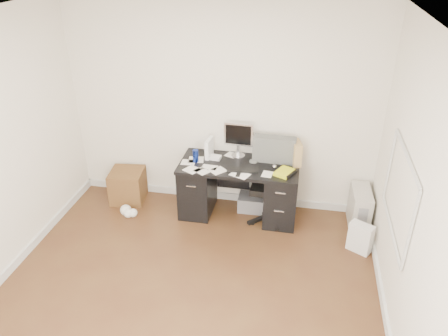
% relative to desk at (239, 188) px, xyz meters
% --- Properties ---
extents(ground, '(4.00, 4.00, 0.00)m').
position_rel_desk_xyz_m(ground, '(-0.30, -1.65, -0.40)').
color(ground, '#482717').
rests_on(ground, ground).
extents(room_shell, '(4.02, 4.02, 2.71)m').
position_rel_desk_xyz_m(room_shell, '(-0.27, -1.62, 1.26)').
color(room_shell, white).
rests_on(room_shell, ground).
extents(desk, '(1.50, 0.70, 0.75)m').
position_rel_desk_xyz_m(desk, '(0.00, 0.00, 0.00)').
color(desk, black).
rests_on(desk, ground).
extents(loose_papers, '(1.10, 0.60, 0.00)m').
position_rel_desk_xyz_m(loose_papers, '(-0.20, -0.05, 0.35)').
color(loose_papers, white).
rests_on(loose_papers, desk).
extents(lcd_monitor, '(0.38, 0.22, 0.47)m').
position_rel_desk_xyz_m(lcd_monitor, '(-0.05, 0.22, 0.59)').
color(lcd_monitor, silver).
rests_on(lcd_monitor, desk).
extents(keyboard, '(0.40, 0.16, 0.02)m').
position_rel_desk_xyz_m(keyboard, '(0.07, -0.15, 0.36)').
color(keyboard, black).
rests_on(keyboard, desk).
extents(computer_mouse, '(0.07, 0.07, 0.05)m').
position_rel_desk_xyz_m(computer_mouse, '(0.44, -0.03, 0.38)').
color(computer_mouse, silver).
rests_on(computer_mouse, desk).
extents(travel_mug, '(0.09, 0.09, 0.16)m').
position_rel_desk_xyz_m(travel_mug, '(-0.55, -0.03, 0.43)').
color(travel_mug, navy).
rests_on(travel_mug, desk).
extents(white_binder, '(0.13, 0.23, 0.26)m').
position_rel_desk_xyz_m(white_binder, '(-0.41, 0.13, 0.48)').
color(white_binder, white).
rests_on(white_binder, desk).
extents(magazine_file, '(0.19, 0.28, 0.30)m').
position_rel_desk_xyz_m(magazine_file, '(0.69, 0.16, 0.50)').
color(magazine_file, tan).
rests_on(magazine_file, desk).
extents(pen_cup, '(0.11, 0.11, 0.22)m').
position_rel_desk_xyz_m(pen_cup, '(0.25, 0.15, 0.46)').
color(pen_cup, '#533317').
rests_on(pen_cup, desk).
extents(yellow_book, '(0.28, 0.30, 0.04)m').
position_rel_desk_xyz_m(yellow_book, '(0.58, -0.14, 0.37)').
color(yellow_book, yellow).
rests_on(yellow_book, desk).
extents(paper_remote, '(0.28, 0.25, 0.02)m').
position_rel_desk_xyz_m(paper_remote, '(0.05, -0.26, 0.36)').
color(paper_remote, white).
rests_on(paper_remote, desk).
extents(office_chair, '(0.63, 0.63, 1.09)m').
position_rel_desk_xyz_m(office_chair, '(0.41, -0.01, 0.14)').
color(office_chair, '#525552').
rests_on(office_chair, ground).
extents(pc_tower, '(0.25, 0.52, 0.51)m').
position_rel_desk_xyz_m(pc_tower, '(1.54, 0.04, -0.14)').
color(pc_tower, beige).
rests_on(pc_tower, ground).
extents(shopping_bag, '(0.33, 0.30, 0.37)m').
position_rel_desk_xyz_m(shopping_bag, '(1.52, -0.48, -0.22)').
color(shopping_bag, white).
rests_on(shopping_bag, ground).
extents(wicker_basket, '(0.49, 0.49, 0.44)m').
position_rel_desk_xyz_m(wicker_basket, '(-1.57, 0.08, -0.18)').
color(wicker_basket, '#523118').
rests_on(wicker_basket, ground).
extents(desk_printer, '(0.35, 0.29, 0.21)m').
position_rel_desk_xyz_m(desk_printer, '(0.16, 0.15, -0.30)').
color(desk_printer, slate).
rests_on(desk_printer, ground).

